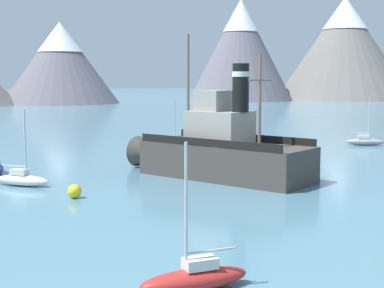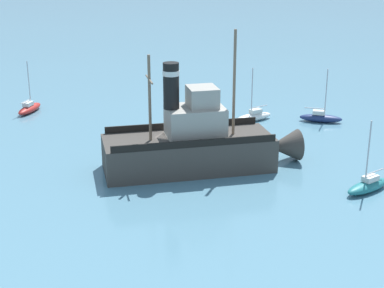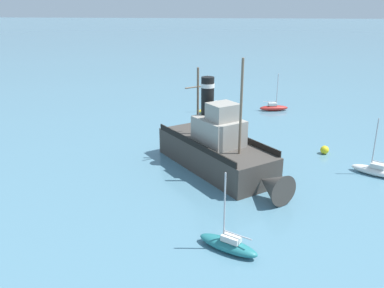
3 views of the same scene
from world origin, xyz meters
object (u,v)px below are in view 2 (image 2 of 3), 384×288
old_tugboat (197,144)px  sailboat_red (29,108)px  sailboat_navy (321,117)px  sailboat_white (254,116)px  sailboat_teal (368,185)px  mooring_buoy (193,119)px

old_tugboat → sailboat_red: size_ratio=2.76×
old_tugboat → sailboat_red: 21.72m
sailboat_navy → sailboat_white: size_ratio=1.00×
sailboat_white → sailboat_red: (6.16, -20.52, 0.00)m
sailboat_teal → mooring_buoy: bearing=-118.9°
old_tugboat → mooring_buoy: bearing=-154.6°
sailboat_navy → mooring_buoy: sailboat_navy is taller
sailboat_white → sailboat_navy: bearing=110.2°
sailboat_teal → sailboat_white: size_ratio=1.00×
old_tugboat → sailboat_teal: bearing=93.8°
sailboat_navy → sailboat_white: same height
sailboat_teal → sailboat_red: 33.02m
sailboat_navy → sailboat_white: 6.03m
sailboat_white → mooring_buoy: sailboat_white is taller
sailboat_teal → sailboat_navy: 15.67m
sailboat_navy → sailboat_teal: bearing=23.6°
sailboat_red → mooring_buoy: sailboat_red is taller
sailboat_navy → sailboat_white: bearing=-69.8°
sailboat_white → old_tugboat: bearing=0.1°
sailboat_teal → mooring_buoy: (-9.21, -16.66, -0.02)m
sailboat_teal → sailboat_red: size_ratio=1.00×
old_tugboat → sailboat_red: old_tugboat is taller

